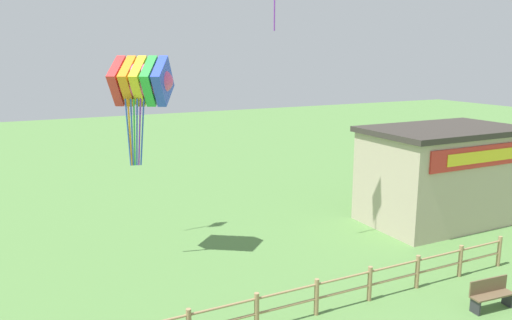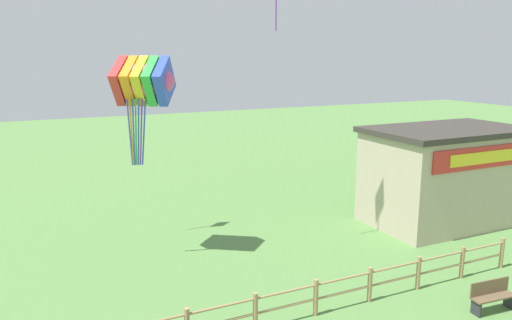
# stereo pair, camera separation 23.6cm
# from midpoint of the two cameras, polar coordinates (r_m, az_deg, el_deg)

# --- Properties ---
(wooden_fence) EXTENTS (17.61, 0.14, 1.12)m
(wooden_fence) POSITION_cam_midpoint_polar(r_m,az_deg,el_deg) (14.61, 3.14, -15.88)
(wooden_fence) COLOR #9E7F56
(wooden_fence) RESTS_ON ground_plane
(seaside_building) EXTENTS (7.09, 4.35, 4.31)m
(seaside_building) POSITION_cam_midpoint_polar(r_m,az_deg,el_deg) (23.97, 20.20, -1.54)
(seaside_building) COLOR #B7A88E
(seaside_building) RESTS_ON ground_plane
(park_bench_by_building) EXTENTS (1.45, 0.52, 0.92)m
(park_bench_by_building) POSITION_cam_midpoint_polar(r_m,az_deg,el_deg) (16.83, 24.87, -13.67)
(park_bench_by_building) COLOR brown
(park_bench_by_building) RESTS_ON ground_plane
(kite_rainbow_parafoil) EXTENTS (2.81, 2.65, 3.82)m
(kite_rainbow_parafoil) POSITION_cam_midpoint_polar(r_m,az_deg,el_deg) (17.91, -13.33, 8.72)
(kite_rainbow_parafoil) COLOR #E54C8C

